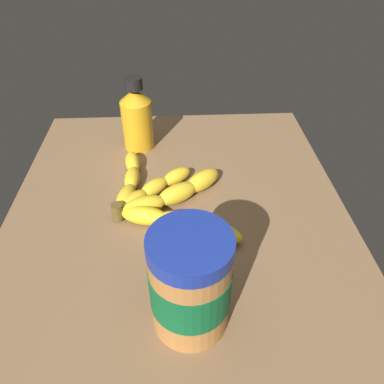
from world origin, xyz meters
TOP-DOWN VIEW (x-y plane):
  - ground_plane at (0.00, 0.00)cm, footprint 72.26×59.92cm
  - banana_bunch at (-2.42, -2.61)cm, footprint 27.59×22.18cm
  - peanut_butter_jar at (20.88, 1.19)cm, footprint 9.97×9.97cm
  - honey_bottle at (-22.34, -8.02)cm, footprint 6.49×6.49cm

SIDE VIEW (x-z plane):
  - ground_plane at x=0.00cm, z-range -4.26..0.00cm
  - banana_bunch at x=-2.42cm, z-range -0.14..3.35cm
  - honey_bottle at x=-22.34cm, z-range -0.76..14.92cm
  - peanut_butter_jar at x=20.88cm, z-range -0.09..14.95cm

